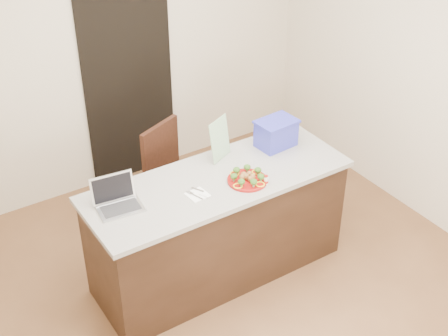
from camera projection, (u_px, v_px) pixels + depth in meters
ground at (235, 288)px, 5.01m from camera, size 4.00×4.00×0.00m
room_shell at (237, 109)px, 4.13m from camera, size 4.00×4.00×4.00m
doorway at (129, 83)px, 5.91m from camera, size 0.90×0.02×2.00m
island at (218, 227)px, 4.94m from camera, size 2.06×0.76×0.92m
plate at (247, 180)px, 4.65m from camera, size 0.30×0.30×0.02m
meatballs at (248, 176)px, 4.64m from camera, size 0.12×0.12×0.04m
broccoli at (247, 175)px, 4.63m from camera, size 0.25×0.25×0.04m
pepper_rings at (247, 179)px, 4.65m from camera, size 0.29×0.29×0.01m
napkin at (197, 195)px, 4.51m from camera, size 0.16×0.16×0.01m
fork at (194, 194)px, 4.50m from camera, size 0.05×0.16×0.00m
knife at (202, 194)px, 4.51m from camera, size 0.06×0.18×0.01m
yogurt_bottle at (266, 181)px, 4.61m from camera, size 0.04×0.04×0.08m
laptop at (117, 198)px, 4.37m from camera, size 0.33×0.28×0.22m
leaflet at (220, 139)px, 4.85m from camera, size 0.24×0.14×0.33m
blue_box at (276, 133)px, 5.03m from camera, size 0.34×0.26×0.23m
chair at (167, 174)px, 5.37m from camera, size 0.58×0.60×1.00m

